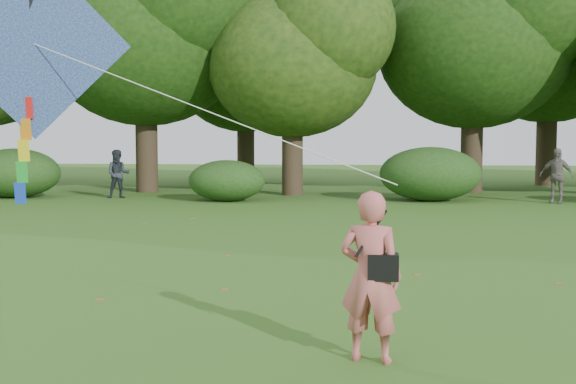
# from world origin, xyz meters

# --- Properties ---
(ground) EXTENTS (100.00, 100.00, 0.00)m
(ground) POSITION_xyz_m (0.00, 0.00, 0.00)
(ground) COLOR #265114
(ground) RESTS_ON ground
(man_kite_flyer) EXTENTS (0.70, 0.54, 1.70)m
(man_kite_flyer) POSITION_xyz_m (0.70, -0.32, 0.85)
(man_kite_flyer) COLOR #C25D5B
(man_kite_flyer) RESTS_ON ground
(bystander_left) EXTENTS (1.00, 0.86, 1.76)m
(bystander_left) POSITION_xyz_m (-8.15, 17.95, 0.88)
(bystander_left) COLOR #262D33
(bystander_left) RESTS_ON ground
(bystander_right) EXTENTS (1.17, 0.86, 1.85)m
(bystander_right) POSITION_xyz_m (7.11, 17.42, 0.92)
(bystander_right) COLOR slate
(bystander_right) RESTS_ON ground
(crossbody_bag) EXTENTS (0.43, 0.20, 0.69)m
(crossbody_bag) POSITION_xyz_m (0.82, -0.35, 0.96)
(crossbody_bag) COLOR black
(crossbody_bag) RESTS_ON ground
(flying_kite) EXTENTS (5.37, 1.80, 3.09)m
(flying_kite) POSITION_xyz_m (-3.32, 1.01, 3.29)
(flying_kite) COLOR #223996
(flying_kite) RESTS_ON ground
(tree_line) EXTENTS (54.70, 15.30, 9.48)m
(tree_line) POSITION_xyz_m (1.67, 22.88, 5.60)
(tree_line) COLOR #3A2D1E
(tree_line) RESTS_ON ground
(shrub_band) EXTENTS (39.15, 3.22, 1.88)m
(shrub_band) POSITION_xyz_m (-0.72, 17.60, 0.86)
(shrub_band) COLOR #264919
(shrub_band) RESTS_ON ground
(fallen_leaves) EXTENTS (10.70, 9.84, 0.01)m
(fallen_leaves) POSITION_xyz_m (-0.93, 5.76, 0.01)
(fallen_leaves) COLOR brown
(fallen_leaves) RESTS_ON ground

